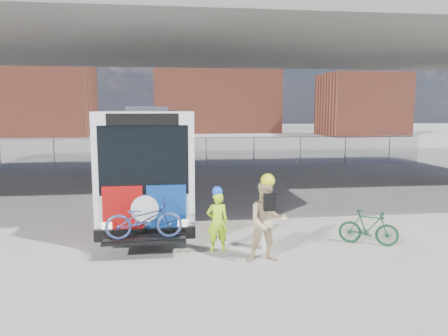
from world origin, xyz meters
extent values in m
plane|color=#9E9991|center=(0.00, 0.00, 0.00)|extent=(160.00, 160.00, 0.00)
cube|color=silver|center=(-2.00, 2.36, 1.95)|extent=(2.55, 12.00, 3.20)
cube|color=black|center=(-2.00, 2.86, 2.59)|extent=(2.61, 11.00, 1.28)
cube|color=black|center=(-2.00, -3.59, 2.33)|extent=(2.24, 0.12, 1.76)
cube|color=black|center=(-2.00, -3.59, 3.36)|extent=(1.78, 0.12, 0.30)
cube|color=black|center=(-2.00, -3.69, 0.45)|extent=(2.55, 0.20, 0.30)
cube|color=maroon|center=(-2.55, -3.66, 1.10)|extent=(1.00, 0.08, 1.20)
cube|color=navy|center=(-1.45, -3.66, 1.10)|extent=(1.00, 0.08, 1.20)
cylinder|color=silver|center=(-2.00, -3.68, 1.10)|extent=(0.70, 0.06, 0.70)
cube|color=gray|center=(-2.00, 2.36, 3.62)|extent=(1.28, 7.20, 0.14)
cube|color=black|center=(-2.00, -4.19, 0.45)|extent=(2.00, 0.70, 0.06)
cylinder|color=black|center=(-3.15, -2.04, 0.50)|extent=(0.30, 1.00, 1.00)
cylinder|color=black|center=(-0.85, -2.04, 0.50)|extent=(0.30, 1.00, 1.00)
cylinder|color=black|center=(-3.15, 6.56, 0.50)|extent=(0.30, 1.00, 1.00)
cylinder|color=black|center=(-0.85, 6.56, 0.50)|extent=(0.30, 1.00, 1.00)
cube|color=maroon|center=(-3.30, -1.44, 1.30)|extent=(0.06, 2.60, 1.70)
cube|color=navy|center=(-3.30, 0.16, 1.30)|extent=(0.06, 1.40, 1.70)
cube|color=maroon|center=(-0.70, -1.44, 1.30)|extent=(0.06, 2.60, 1.70)
cube|color=navy|center=(-0.70, 0.16, 1.30)|extent=(0.06, 1.40, 1.70)
imported|color=#39487D|center=(-2.00, -4.19, 0.97)|extent=(1.88, 0.73, 0.97)
cube|color=#605E59|center=(0.00, 4.00, 6.75)|extent=(40.00, 16.00, 1.50)
cube|color=#605E59|center=(0.00, 4.00, 7.55)|extent=(40.00, 0.60, 0.80)
cylinder|color=gray|center=(-8.00, 12.00, 0.90)|extent=(0.06, 0.06, 1.80)
cylinder|color=gray|center=(-4.00, 12.00, 0.90)|extent=(0.06, 0.06, 1.80)
cylinder|color=gray|center=(0.00, 12.00, 0.90)|extent=(0.06, 0.06, 1.80)
cylinder|color=gray|center=(4.00, 12.00, 0.90)|extent=(0.06, 0.06, 1.80)
cylinder|color=gray|center=(8.00, 12.00, 0.90)|extent=(0.06, 0.06, 1.80)
cylinder|color=gray|center=(12.00, 12.00, 0.90)|extent=(0.06, 0.06, 1.80)
plane|color=gray|center=(0.00, 12.00, 0.90)|extent=(30.00, 0.00, 30.00)
cube|color=gray|center=(0.00, 12.00, 1.82)|extent=(30.00, 0.05, 0.04)
cube|color=brown|center=(-18.00, 45.00, 5.00)|extent=(14.00, 10.00, 10.00)
cube|color=brown|center=(6.00, 52.00, 6.00)|extent=(18.00, 12.00, 12.00)
cube|color=brown|center=(24.00, 40.00, 4.00)|extent=(10.00, 8.00, 8.00)
cylinder|color=brown|center=(14.00, 55.00, 12.50)|extent=(2.20, 2.20, 25.00)
cylinder|color=silver|center=(1.12, -3.94, 0.47)|extent=(0.28, 0.28, 0.94)
sphere|color=silver|center=(1.12, -3.94, 0.94)|extent=(0.28, 0.28, 0.28)
imported|color=#B5F619|center=(-0.18, -3.94, 0.77)|extent=(0.59, 0.41, 1.53)
sphere|color=blue|center=(-0.18, -3.94, 1.55)|extent=(0.27, 0.27, 0.27)
imported|color=#D0B385|center=(0.91, -4.84, 0.97)|extent=(0.97, 0.78, 1.94)
sphere|color=yellow|center=(0.91, -4.84, 1.96)|extent=(0.34, 0.34, 0.34)
cube|color=black|center=(0.92, -5.04, 1.49)|extent=(0.29, 0.17, 0.40)
imported|color=#154227|center=(3.90, -3.94, 0.46)|extent=(1.57, 1.11, 0.93)
camera|label=1|loc=(-1.43, -14.67, 3.65)|focal=35.00mm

